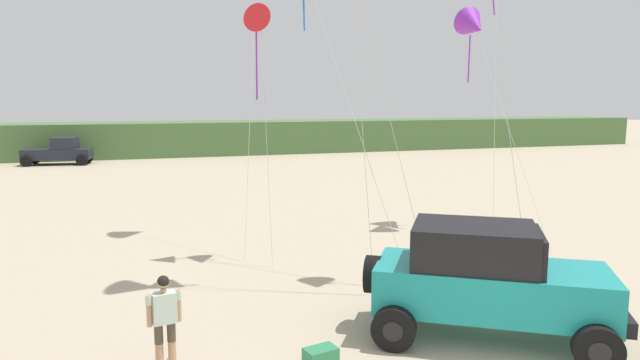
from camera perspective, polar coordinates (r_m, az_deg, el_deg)
dune_ridge at (r=50.11m, az=-12.61°, el=4.18°), size 90.00×6.02×2.81m
jeep at (r=11.59m, az=16.61°, el=-9.57°), size 4.95×4.35×2.26m
person_watching at (r=10.39m, az=-15.50°, el=-13.15°), size 0.61×0.36×1.67m
cooler_box at (r=10.28m, az=0.07°, el=-17.64°), size 0.63×0.48×0.38m
distant_pickup at (r=45.13m, az=-24.90°, el=2.62°), size 4.81×2.93×1.98m
kite_pink_ribbon at (r=16.86m, az=-6.00°, el=15.67°), size 1.07×2.00×7.40m
kite_green_box at (r=21.99m, az=15.34°, el=14.85°), size 1.37×5.99×8.15m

